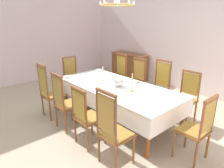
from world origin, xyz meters
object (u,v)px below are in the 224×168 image
(chair_north_a, at_px, (118,75))
(chair_south_a, at_px, (49,91))
(chair_head_west, at_px, (73,77))
(chandelier, at_px, (117,4))
(spoon_secondary, at_px, (66,76))
(chair_head_east, at_px, (197,128))
(sideboard, at_px, (129,66))
(candlestick_west, at_px, (103,75))
(chair_south_b, at_px, (65,101))
(bowl_near_left, at_px, (135,81))
(dining_table, at_px, (116,89))
(chair_north_c, at_px, (159,86))
(candlestick_east, at_px, (132,84))
(spoon_primary, at_px, (140,83))
(chair_south_c, at_px, (86,115))
(bowl_near_right, at_px, (67,77))
(soup_tureen, at_px, (118,81))
(bowl_far_left, at_px, (99,70))
(chair_north_b, at_px, (136,80))
(chair_south_d, at_px, (113,129))
(chair_north_d, at_px, (186,96))

(chair_north_a, bearing_deg, chair_south_a, 90.00)
(chair_head_west, bearing_deg, chandelier, 90.00)
(spoon_secondary, xyz_separation_m, chandelier, (1.33, 0.45, 1.58))
(chair_head_east, distance_m, sideboard, 4.54)
(chair_south_a, distance_m, candlestick_west, 1.21)
(chair_south_a, relative_size, chair_head_east, 1.12)
(chair_south_b, bearing_deg, bowl_near_left, 72.17)
(chair_north_a, distance_m, spoon_secondary, 1.50)
(dining_table, height_order, chair_north_a, chair_north_a)
(chair_north_c, relative_size, candlestick_east, 3.42)
(chair_head_east, xyz_separation_m, spoon_primary, (-1.56, 0.50, 0.21))
(chair_south_a, height_order, chair_south_b, chair_south_a)
(chair_north_a, bearing_deg, bowl_near_left, 154.43)
(chair_south_c, bearing_deg, chair_north_a, 124.39)
(bowl_near_left, bearing_deg, spoon_secondary, -147.31)
(chair_south_a, height_order, chair_head_west, chair_south_a)
(chair_south_c, bearing_deg, spoon_primary, 94.96)
(bowl_near_right, bearing_deg, chandelier, 21.69)
(spoon_primary, bearing_deg, chair_north_c, 82.24)
(chair_south_a, xyz_separation_m, bowl_near_right, (-0.16, 0.54, 0.18))
(chair_head_west, bearing_deg, dining_table, 90.00)
(dining_table, relative_size, sideboard, 1.91)
(candlestick_west, bearing_deg, chandelier, 0.00)
(chair_south_a, distance_m, chandelier, 2.26)
(chair_head_west, distance_m, bowl_near_right, 0.78)
(dining_table, distance_m, candlestick_east, 0.49)
(chair_south_a, xyz_separation_m, soup_tureen, (1.08, 1.02, 0.26))
(bowl_far_left, relative_size, spoon_secondary, 1.11)
(chair_north_b, height_order, spoon_secondary, chair_north_b)
(chair_south_d, bearing_deg, candlestick_east, 120.15)
(chair_south_d, xyz_separation_m, sideboard, (-3.05, 3.50, -0.16))
(chair_north_a, height_order, chair_north_c, chair_north_c)
(dining_table, bearing_deg, chair_south_a, -135.48)
(soup_tureen, bearing_deg, chair_north_a, 136.74)
(chair_south_a, distance_m, chair_south_b, 0.66)
(chair_head_east, distance_m, bowl_near_left, 1.75)
(bowl_near_left, height_order, bowl_far_left, bowl_far_left)
(chair_north_c, xyz_separation_m, bowl_near_right, (-1.55, -1.49, 0.18))
(chair_north_b, bearing_deg, chair_south_b, 90.00)
(dining_table, relative_size, chair_south_d, 2.27)
(dining_table, xyz_separation_m, spoon_secondary, (-1.33, -0.45, 0.08))
(chair_south_b, bearing_deg, chair_north_a, 108.11)
(spoon_secondary, bearing_deg, chair_head_east, -0.07)
(chair_south_a, bearing_deg, chair_north_c, 55.77)
(chair_north_b, height_order, chair_north_d, chair_north_b)
(candlestick_west, bearing_deg, chair_north_d, 34.48)
(soup_tureen, height_order, spoon_secondary, soup_tureen)
(candlestick_west, relative_size, bowl_far_left, 1.74)
(chair_north_b, distance_m, chair_south_c, 2.15)
(chair_north_a, xyz_separation_m, spoon_secondary, (-0.29, -1.47, 0.18))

